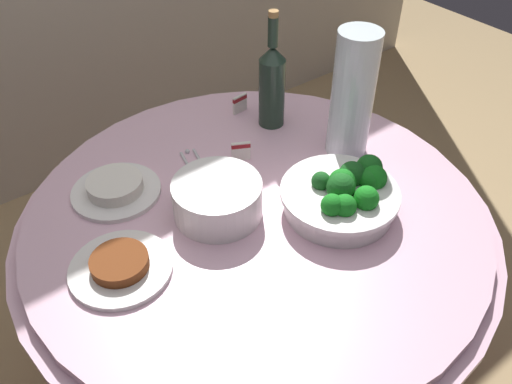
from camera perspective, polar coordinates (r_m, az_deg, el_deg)
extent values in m
plane|color=tan|center=(1.87, 0.00, -18.64)|extent=(6.00, 6.00, 0.00)
cylinder|color=maroon|center=(1.58, 0.00, -12.28)|extent=(1.01, 1.01, 0.69)
cylinder|color=#E0B2C6|center=(1.32, 0.00, -2.97)|extent=(1.16, 1.16, 0.02)
cylinder|color=#E0B2C6|center=(1.30, 0.00, -2.17)|extent=(1.10, 1.10, 0.03)
cylinder|color=white|center=(1.28, 8.79, -1.06)|extent=(0.26, 0.26, 0.05)
cylinder|color=white|center=(1.26, 8.93, -0.02)|extent=(0.28, 0.28, 0.01)
sphere|color=#195D1E|center=(1.23, 9.03, 0.48)|extent=(0.07, 0.07, 0.07)
sphere|color=#197F1E|center=(1.19, 8.12, -1.39)|extent=(0.05, 0.05, 0.05)
sphere|color=#19721E|center=(1.26, 9.10, 0.97)|extent=(0.04, 0.04, 0.04)
sphere|color=#197D1E|center=(1.20, 9.41, -1.48)|extent=(0.05, 0.05, 0.05)
sphere|color=#19561E|center=(1.28, 10.19, 1.87)|extent=(0.06, 0.06, 0.06)
sphere|color=#19711E|center=(1.28, 11.97, 1.30)|extent=(0.05, 0.05, 0.05)
sphere|color=#19831E|center=(1.22, 11.64, -0.68)|extent=(0.06, 0.06, 0.06)
sphere|color=#19531E|center=(1.26, 6.94, 1.16)|extent=(0.05, 0.05, 0.05)
sphere|color=#19631E|center=(1.31, 11.97, 2.56)|extent=(0.06, 0.06, 0.06)
sphere|color=#197C1E|center=(1.29, 12.41, 1.47)|extent=(0.06, 0.06, 0.06)
sphere|color=#19791E|center=(1.25, 9.14, 1.02)|extent=(0.06, 0.06, 0.06)
sphere|color=#195A1E|center=(1.26, 8.99, 0.82)|extent=(0.06, 0.06, 0.06)
cylinder|color=white|center=(1.27, -4.05, -2.06)|extent=(0.21, 0.21, 0.01)
cylinder|color=white|center=(1.27, -4.07, -1.72)|extent=(0.21, 0.21, 0.01)
cylinder|color=white|center=(1.26, -4.09, -1.39)|extent=(0.21, 0.21, 0.01)
cylinder|color=white|center=(1.25, -4.11, -1.05)|extent=(0.21, 0.21, 0.01)
cylinder|color=white|center=(1.25, -4.14, -0.71)|extent=(0.21, 0.21, 0.01)
cylinder|color=white|center=(1.24, -4.16, -0.36)|extent=(0.21, 0.21, 0.01)
cylinder|color=white|center=(1.23, -4.18, -0.02)|extent=(0.21, 0.21, 0.01)
cylinder|color=white|center=(1.23, -4.20, 0.34)|extent=(0.21, 0.21, 0.01)
cylinder|color=white|center=(1.22, -4.22, 0.69)|extent=(0.21, 0.21, 0.01)
cylinder|color=#213326|center=(1.53, 1.69, 10.52)|extent=(0.07, 0.07, 0.20)
cone|color=#213326|center=(1.47, 1.78, 14.56)|extent=(0.07, 0.07, 0.04)
cylinder|color=#213326|center=(1.44, 1.83, 16.69)|extent=(0.03, 0.03, 0.08)
cylinder|color=#B2844C|center=(1.43, 1.88, 18.45)|extent=(0.03, 0.03, 0.02)
cylinder|color=silver|center=(1.40, 10.26, 10.14)|extent=(0.11, 0.11, 0.34)
sphere|color=#E5B26B|center=(1.48, 10.24, 6.06)|extent=(0.06, 0.06, 0.06)
sphere|color=#E5B26B|center=(1.47, 8.88, 5.98)|extent=(0.06, 0.06, 0.06)
sphere|color=#E5B26B|center=(1.45, 9.87, 5.31)|extent=(0.06, 0.06, 0.06)
sphere|color=#72C64C|center=(1.46, 10.05, 7.95)|extent=(0.06, 0.06, 0.06)
sphere|color=#72C64C|center=(1.43, 9.10, 7.44)|extent=(0.06, 0.06, 0.06)
sphere|color=#72C64C|center=(1.43, 10.53, 7.16)|extent=(0.06, 0.06, 0.06)
sphere|color=red|center=(1.43, 9.80, 9.75)|extent=(0.06, 0.06, 0.06)
sphere|color=red|center=(1.40, 9.63, 9.01)|extent=(0.06, 0.06, 0.06)
sphere|color=red|center=(1.41, 11.00, 9.19)|extent=(0.06, 0.06, 0.06)
sphere|color=#E5B26B|center=(1.39, 9.66, 11.49)|extent=(0.06, 0.06, 0.06)
sphere|color=#E5B26B|center=(1.37, 10.37, 10.77)|extent=(0.06, 0.06, 0.06)
sphere|color=#E5B26B|center=(1.40, 11.17, 11.31)|extent=(0.06, 0.06, 0.06)
sphere|color=#72C64C|center=(1.36, 9.77, 13.21)|extent=(0.06, 0.06, 0.06)
sphere|color=#72C64C|center=(1.35, 11.17, 12.74)|extent=(0.06, 0.06, 0.06)
sphere|color=#72C64C|center=(1.38, 11.08, 13.45)|extent=(0.06, 0.06, 0.06)
cylinder|color=silver|center=(1.41, -5.62, 2.74)|extent=(0.05, 0.16, 0.01)
cylinder|color=silver|center=(1.40, -7.01, 2.36)|extent=(0.05, 0.16, 0.01)
sphere|color=silver|center=(1.47, -7.33, 4.32)|extent=(0.01, 0.01, 0.01)
cylinder|color=white|center=(1.37, -14.65, 0.05)|extent=(0.22, 0.22, 0.01)
cylinder|color=white|center=(1.35, -14.80, 0.74)|extent=(0.14, 0.14, 0.03)
cylinder|color=white|center=(1.18, -14.19, -7.88)|extent=(0.22, 0.22, 0.01)
cylinder|color=brown|center=(1.17, -14.34, -7.28)|extent=(0.12, 0.12, 0.02)
cube|color=white|center=(1.62, -1.73, 9.37)|extent=(0.05, 0.01, 0.05)
cube|color=maroon|center=(1.61, -1.74, 9.91)|extent=(0.05, 0.01, 0.01)
cube|color=white|center=(1.42, -1.61, 4.36)|extent=(0.05, 0.03, 0.05)
cube|color=maroon|center=(1.41, -1.63, 4.94)|extent=(0.05, 0.03, 0.01)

